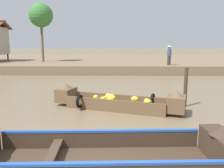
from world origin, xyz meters
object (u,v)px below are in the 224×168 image
object	(u,v)px
vendor_person	(169,54)
viewer_boat	(100,156)
palm_tree_far	(41,16)
banana_boat	(117,101)
mooring_post	(186,87)

from	to	relation	value
vendor_person	viewer_boat	bearing A→B (deg)	-107.31
viewer_boat	vendor_person	bearing A→B (deg)	72.69
viewer_boat	palm_tree_far	size ratio (longest dim) A/B	0.97
banana_boat	viewer_boat	distance (m)	4.43
palm_tree_far	vendor_person	bearing A→B (deg)	-17.30
banana_boat	palm_tree_far	distance (m)	17.16
viewer_boat	vendor_person	xyz separation A→B (m)	(4.79, 15.37, 1.40)
viewer_boat	palm_tree_far	xyz separation A→B (m)	(-7.08, 19.07, 4.97)
banana_boat	palm_tree_far	xyz separation A→B (m)	(-7.44, 14.66, 4.94)
banana_boat	mooring_post	world-z (taller)	mooring_post
mooring_post	vendor_person	bearing A→B (deg)	80.87
palm_tree_far	vendor_person	world-z (taller)	palm_tree_far
banana_boat	palm_tree_far	bearing A→B (deg)	116.91
viewer_boat	palm_tree_far	distance (m)	20.94
vendor_person	mooring_post	bearing A→B (deg)	-99.13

